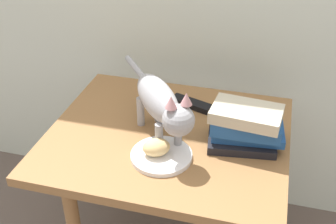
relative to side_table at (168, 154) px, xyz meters
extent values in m
cube|color=olive|center=(0.00, 0.00, 0.07)|extent=(0.75, 0.64, 0.03)
cylinder|color=olive|center=(-0.24, 0.24, -0.23)|extent=(0.04, 0.04, 0.57)
cylinder|color=olive|center=(0.24, 0.24, -0.23)|extent=(0.04, 0.04, 0.57)
cylinder|color=white|center=(0.01, -0.12, 0.09)|extent=(0.18, 0.18, 0.01)
ellipsoid|color=#E0BC7A|center=(0.00, -0.13, 0.12)|extent=(0.10, 0.09, 0.05)
cylinder|color=#99999E|center=(0.05, -0.06, 0.13)|extent=(0.02, 0.02, 0.10)
cylinder|color=#99999E|center=(0.00, -0.10, 0.13)|extent=(0.02, 0.02, 0.10)
cylinder|color=#99999E|center=(-0.05, 0.06, 0.13)|extent=(0.02, 0.02, 0.10)
cylinder|color=#99999E|center=(-0.10, 0.03, 0.13)|extent=(0.02, 0.02, 0.10)
ellipsoid|color=#99999E|center=(-0.03, -0.02, 0.22)|extent=(0.23, 0.26, 0.11)
sphere|color=#99999E|center=(0.07, -0.14, 0.23)|extent=(0.09, 0.09, 0.09)
cone|color=tan|center=(0.08, -0.12, 0.29)|extent=(0.03, 0.03, 0.03)
cone|color=tan|center=(0.05, -0.15, 0.29)|extent=(0.03, 0.03, 0.03)
cylinder|color=#99999E|center=(-0.15, 0.14, 0.23)|extent=(0.11, 0.14, 0.02)
cube|color=black|center=(0.23, 0.00, 0.10)|extent=(0.22, 0.16, 0.03)
cube|color=#1E4C8C|center=(0.25, 0.02, 0.12)|extent=(0.23, 0.15, 0.03)
cube|color=#1E4C8C|center=(0.24, 0.01, 0.16)|extent=(0.21, 0.13, 0.04)
cube|color=#BCB299|center=(0.24, 0.00, 0.20)|extent=(0.21, 0.15, 0.04)
cube|color=black|center=(0.04, 0.18, 0.09)|extent=(0.16, 0.09, 0.02)
camera|label=1|loc=(0.29, -1.06, 0.87)|focal=45.51mm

